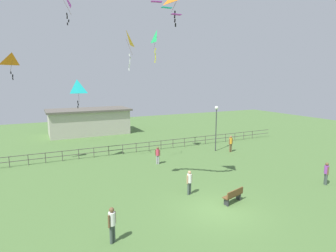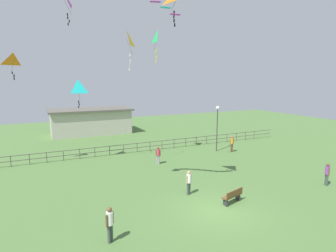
{
  "view_description": "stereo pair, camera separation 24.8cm",
  "coord_description": "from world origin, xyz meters",
  "px_view_note": "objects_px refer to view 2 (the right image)",
  "views": [
    {
      "loc": [
        -8.93,
        -11.75,
        7.21
      ],
      "look_at": [
        -0.18,
        6.14,
        3.89
      ],
      "focal_mm": 29.63,
      "sensor_mm": 36.0,
      "label": 1
    },
    {
      "loc": [
        -8.71,
        -11.86,
        7.21
      ],
      "look_at": [
        -0.18,
        6.14,
        3.89
      ],
      "focal_mm": 29.63,
      "sensor_mm": 36.0,
      "label": 2
    }
  ],
  "objects_px": {
    "person_0": "(189,181)",
    "person_2": "(327,173)",
    "kite_0": "(127,40)",
    "person_4": "(158,154)",
    "kite_5": "(14,60)",
    "person_3": "(232,143)",
    "lamppost": "(217,119)",
    "kite_3": "(78,88)",
    "person_1": "(110,222)",
    "park_bench": "(233,196)",
    "kite_1": "(64,1)",
    "kite_2": "(158,38)"
  },
  "relations": [
    {
      "from": "park_bench",
      "to": "kite_1",
      "type": "xyz_separation_m",
      "value": [
        -7.8,
        9.74,
        12.26
      ]
    },
    {
      "from": "kite_0",
      "to": "kite_1",
      "type": "height_order",
      "value": "kite_1"
    },
    {
      "from": "person_1",
      "to": "kite_2",
      "type": "relative_size",
      "value": 0.59
    },
    {
      "from": "park_bench",
      "to": "person_1",
      "type": "height_order",
      "value": "person_1"
    },
    {
      "from": "person_1",
      "to": "kite_1",
      "type": "bearing_deg",
      "value": 91.55
    },
    {
      "from": "lamppost",
      "to": "kite_3",
      "type": "xyz_separation_m",
      "value": [
        -13.03,
        2.12,
        3.19
      ]
    },
    {
      "from": "person_1",
      "to": "person_4",
      "type": "distance_m",
      "value": 11.87
    },
    {
      "from": "person_4",
      "to": "kite_2",
      "type": "bearing_deg",
      "value": 66.14
    },
    {
      "from": "park_bench",
      "to": "person_1",
      "type": "xyz_separation_m",
      "value": [
        -7.51,
        -0.88,
        0.5
      ]
    },
    {
      "from": "person_3",
      "to": "kite_2",
      "type": "bearing_deg",
      "value": 167.2
    },
    {
      "from": "person_3",
      "to": "kite_5",
      "type": "relative_size",
      "value": 0.85
    },
    {
      "from": "person_2",
      "to": "kite_1",
      "type": "height_order",
      "value": "kite_1"
    },
    {
      "from": "kite_3",
      "to": "kite_5",
      "type": "distance_m",
      "value": 5.14
    },
    {
      "from": "person_4",
      "to": "kite_5",
      "type": "xyz_separation_m",
      "value": [
        -10.52,
        3.19,
        7.8
      ]
    },
    {
      "from": "person_2",
      "to": "person_3",
      "type": "distance_m",
      "value": 10.04
    },
    {
      "from": "person_1",
      "to": "person_3",
      "type": "relative_size",
      "value": 1.0
    },
    {
      "from": "person_3",
      "to": "person_4",
      "type": "bearing_deg",
      "value": -176.41
    },
    {
      "from": "person_1",
      "to": "kite_5",
      "type": "xyz_separation_m",
      "value": [
        -3.93,
        13.06,
        7.7
      ]
    },
    {
      "from": "person_2",
      "to": "lamppost",
      "type": "bearing_deg",
      "value": 97.13
    },
    {
      "from": "lamppost",
      "to": "person_0",
      "type": "bearing_deg",
      "value": -133.83
    },
    {
      "from": "person_4",
      "to": "kite_2",
      "type": "relative_size",
      "value": 0.53
    },
    {
      "from": "person_1",
      "to": "kite_0",
      "type": "relative_size",
      "value": 0.55
    },
    {
      "from": "person_4",
      "to": "kite_5",
      "type": "relative_size",
      "value": 0.77
    },
    {
      "from": "person_3",
      "to": "kite_3",
      "type": "height_order",
      "value": "kite_3"
    },
    {
      "from": "lamppost",
      "to": "person_3",
      "type": "xyz_separation_m",
      "value": [
        1.13,
        -1.0,
        -2.38
      ]
    },
    {
      "from": "lamppost",
      "to": "kite_5",
      "type": "bearing_deg",
      "value": 174.61
    },
    {
      "from": "kite_0",
      "to": "person_3",
      "type": "bearing_deg",
      "value": 2.54
    },
    {
      "from": "person_4",
      "to": "kite_3",
      "type": "height_order",
      "value": "kite_3"
    },
    {
      "from": "kite_0",
      "to": "person_2",
      "type": "bearing_deg",
      "value": -40.69
    },
    {
      "from": "person_0",
      "to": "kite_5",
      "type": "bearing_deg",
      "value": 134.15
    },
    {
      "from": "person_2",
      "to": "kite_1",
      "type": "distance_m",
      "value": 21.97
    },
    {
      "from": "park_bench",
      "to": "person_0",
      "type": "xyz_separation_m",
      "value": [
        -1.74,
        2.2,
        0.44
      ]
    },
    {
      "from": "kite_1",
      "to": "kite_5",
      "type": "relative_size",
      "value": 1.11
    },
    {
      "from": "park_bench",
      "to": "person_3",
      "type": "distance_m",
      "value": 12.05
    },
    {
      "from": "person_1",
      "to": "kite_3",
      "type": "bearing_deg",
      "value": 86.91
    },
    {
      "from": "lamppost",
      "to": "kite_5",
      "type": "xyz_separation_m",
      "value": [
        -17.69,
        1.67,
        5.33
      ]
    },
    {
      "from": "person_1",
      "to": "person_2",
      "type": "height_order",
      "value": "person_1"
    },
    {
      "from": "person_0",
      "to": "kite_3",
      "type": "xyz_separation_m",
      "value": [
        -5.04,
        10.44,
        5.63
      ]
    },
    {
      "from": "kite_0",
      "to": "park_bench",
      "type": "bearing_deg",
      "value": -68.92
    },
    {
      "from": "person_0",
      "to": "kite_0",
      "type": "height_order",
      "value": "kite_0"
    },
    {
      "from": "person_0",
      "to": "person_2",
      "type": "relative_size",
      "value": 0.99
    },
    {
      "from": "person_2",
      "to": "person_3",
      "type": "height_order",
      "value": "person_3"
    },
    {
      "from": "person_4",
      "to": "kite_0",
      "type": "distance_m",
      "value": 9.72
    },
    {
      "from": "kite_1",
      "to": "kite_2",
      "type": "height_order",
      "value": "kite_1"
    },
    {
      "from": "kite_3",
      "to": "kite_5",
      "type": "relative_size",
      "value": 1.18
    },
    {
      "from": "person_2",
      "to": "kite_0",
      "type": "height_order",
      "value": "kite_0"
    },
    {
      "from": "kite_5",
      "to": "lamppost",
      "type": "bearing_deg",
      "value": -5.39
    },
    {
      "from": "kite_0",
      "to": "kite_5",
      "type": "relative_size",
      "value": 1.56
    },
    {
      "from": "person_2",
      "to": "kite_5",
      "type": "distance_m",
      "value": 24.19
    },
    {
      "from": "kite_2",
      "to": "person_2",
      "type": "bearing_deg",
      "value": -57.07
    }
  ]
}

